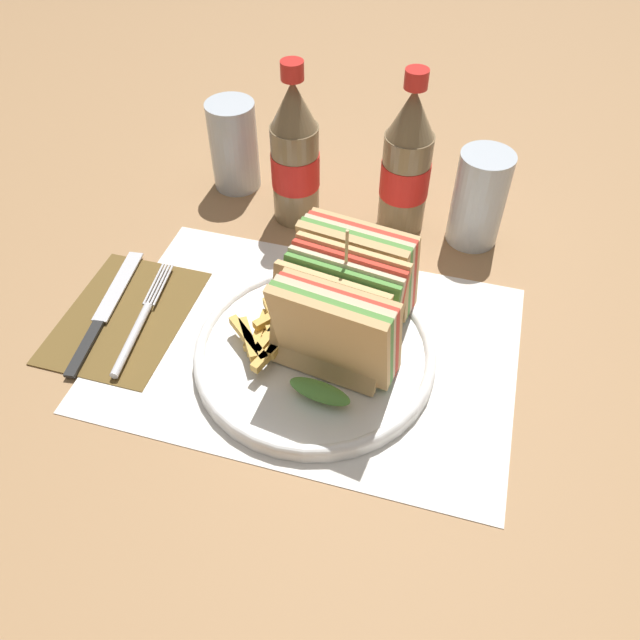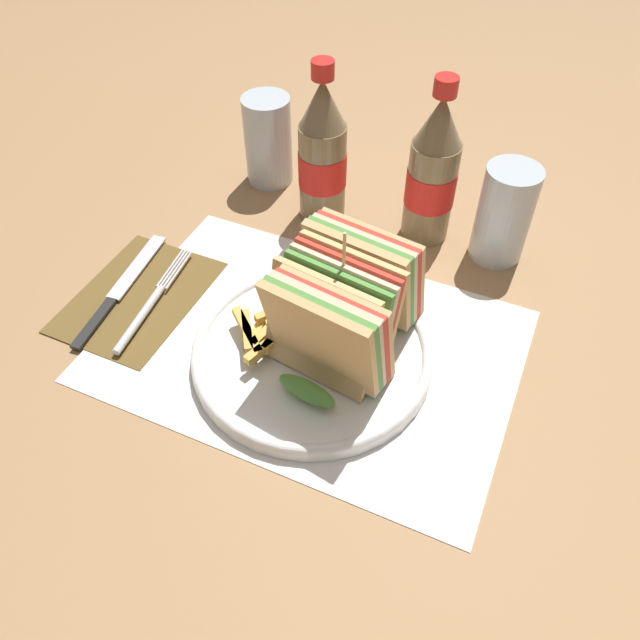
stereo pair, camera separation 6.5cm
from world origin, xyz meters
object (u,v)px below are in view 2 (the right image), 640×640
knife (120,289)px  glass_far (268,146)px  club_sandwich (344,307)px  plate_main (312,352)px  fork (147,308)px  coke_bottle_near (322,155)px  glass_near (503,220)px  coke_bottle_far (432,174)px

knife → glass_far: glass_far is taller
club_sandwich → glass_far: size_ratio=1.57×
glass_far → plate_main: bearing=-55.2°
fork → plate_main: bearing=-2.0°
coke_bottle_near → glass_far: 0.12m
plate_main → glass_near: (0.14, 0.25, 0.04)m
plate_main → knife: 0.25m
fork → coke_bottle_far: bearing=41.1°
glass_near → glass_far: (-0.33, 0.03, 0.00)m
plate_main → glass_near: size_ratio=2.09×
fork → coke_bottle_far: coke_bottle_far is taller
coke_bottle_near → glass_near: coke_bottle_near is taller
fork → coke_bottle_far: (0.24, 0.27, 0.08)m
coke_bottle_near → coke_bottle_far: bearing=7.5°
fork → coke_bottle_near: bearing=60.2°
glass_near → club_sandwich: bearing=-115.2°
fork → knife: fork is taller
knife → coke_bottle_far: size_ratio=0.94×
fork → glass_far: (0.00, 0.30, 0.04)m
fork → glass_far: glass_far is taller
plate_main → fork: plate_main is taller
coke_bottle_far → glass_far: (-0.24, 0.03, -0.04)m
fork → coke_bottle_near: size_ratio=0.82×
plate_main → knife: size_ratio=1.30×
coke_bottle_near → coke_bottle_far: size_ratio=1.00×
fork → knife: size_ratio=0.88×
coke_bottle_near → glass_far: size_ratio=1.72×
fork → glass_far: bearing=82.4°
coke_bottle_far → glass_far: coke_bottle_far is taller
coke_bottle_near → coke_bottle_far: 0.14m
plate_main → glass_far: 0.34m
coke_bottle_near → coke_bottle_far: (0.14, 0.02, 0.00)m
club_sandwich → fork: club_sandwich is taller
club_sandwich → fork: bearing=-171.9°
plate_main → coke_bottle_near: 0.26m
coke_bottle_near → glass_near: size_ratio=1.72×
fork → coke_bottle_near: (0.11, 0.25, 0.08)m
coke_bottle_far → plate_main: bearing=-99.9°
fork → coke_bottle_near: coke_bottle_near is taller
fork → knife: bearing=157.0°
club_sandwich → glass_near: size_ratio=1.57×
plate_main → fork: size_ratio=1.48×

